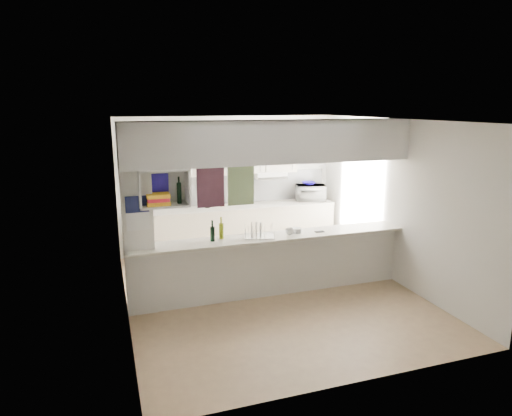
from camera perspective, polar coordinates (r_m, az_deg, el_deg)
name	(u,v)px	position (r m, az deg, el deg)	size (l,w,h in m)	color
floor	(271,294)	(7.06, 1.88, -10.68)	(4.80, 4.80, 0.00)	#987758
ceiling	(272,120)	(6.47, 2.05, 10.93)	(4.80, 4.80, 0.00)	white
wall_back	(228,184)	(8.89, -3.47, 3.01)	(4.20, 4.20, 0.00)	silver
wall_left	(122,222)	(6.24, -16.41, -1.74)	(4.80, 4.80, 0.00)	silver
wall_right	(394,201)	(7.62, 16.92, 0.82)	(4.80, 4.80, 0.00)	silver
servery_partition	(260,187)	(6.51, 0.56, 2.62)	(4.20, 0.50, 2.60)	silver
cubby_shelf	(162,190)	(6.13, -11.65, 2.20)	(0.65, 0.35, 0.50)	white
kitchen_run	(240,210)	(8.78, -1.97, -0.26)	(3.60, 0.63, 2.24)	beige
microwave	(311,193)	(9.22, 6.83, 1.91)	(0.57, 0.39, 0.32)	white
bowl	(308,183)	(9.20, 6.58, 3.09)	(0.25, 0.25, 0.06)	#150B7F
dish_rack	(259,231)	(6.67, 0.37, -2.85)	(0.50, 0.42, 0.23)	silver
cup	(290,231)	(6.75, 4.21, -2.94)	(0.12, 0.12, 0.10)	white
wine_bottles	(217,232)	(6.53, -4.89, -2.99)	(0.22, 0.15, 0.32)	black
plastic_tubs	(298,231)	(6.91, 5.24, -2.82)	(0.49, 0.18, 0.07)	silver
utensil_jar	(207,204)	(8.59, -6.09, 0.55)	(0.11, 0.11, 0.15)	black
knife_block	(222,201)	(8.68, -4.32, 0.85)	(0.09, 0.08, 0.19)	brown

